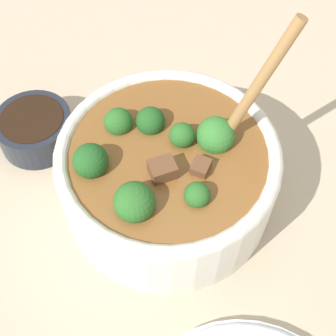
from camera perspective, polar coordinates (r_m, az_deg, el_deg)
name	(u,v)px	position (r m, az deg, el deg)	size (l,w,h in m)	color
ground_plane	(168,198)	(0.57, 0.00, -3.62)	(4.00, 4.00, 0.00)	#C6B293
stew_bowl	(168,171)	(0.52, -0.02, -0.38)	(0.24, 0.24, 0.24)	white
condiment_bowl	(35,128)	(0.63, -15.91, 4.69)	(0.10, 0.10, 0.05)	#232833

